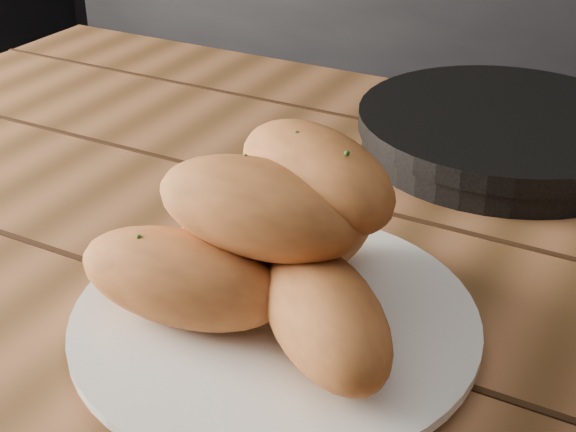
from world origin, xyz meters
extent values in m
cube|color=brown|center=(-0.23, 0.48, 0.73)|extent=(1.52, 0.90, 0.04)
cylinder|color=brown|center=(-0.88, 0.83, 0.35)|extent=(0.07, 0.07, 0.71)
cylinder|color=white|center=(-0.31, 0.37, 0.76)|extent=(0.27, 0.27, 0.01)
cylinder|color=white|center=(-0.31, 0.37, 0.76)|extent=(0.30, 0.30, 0.01)
ellipsoid|color=#CD7439|center=(-0.37, 0.34, 0.80)|extent=(0.17, 0.09, 0.07)
ellipsoid|color=#CD7439|center=(-0.26, 0.35, 0.80)|extent=(0.16, 0.16, 0.07)
ellipsoid|color=#CD7439|center=(-0.32, 0.43, 0.80)|extent=(0.11, 0.16, 0.07)
ellipsoid|color=#CD7439|center=(-0.32, 0.37, 0.86)|extent=(0.16, 0.07, 0.07)
ellipsoid|color=#CD7439|center=(-0.30, 0.40, 0.87)|extent=(0.16, 0.13, 0.07)
cylinder|color=black|center=(-0.25, 0.77, 0.77)|extent=(0.31, 0.31, 0.03)
cylinder|color=black|center=(-0.25, 0.77, 0.79)|extent=(0.32, 0.32, 0.02)
camera|label=1|loc=(-0.08, -0.04, 1.12)|focal=50.00mm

